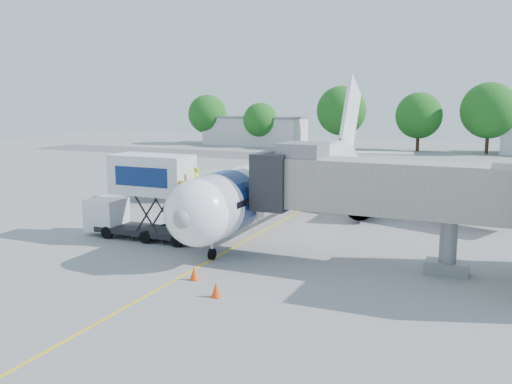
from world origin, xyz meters
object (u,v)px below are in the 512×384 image
at_px(catering_hiloader, 144,197).
at_px(aircraft, 294,177).
at_px(jet_bridge, 364,187).
at_px(ground_tug, 200,281).

bearing_deg(catering_hiloader, aircraft, 60.61).
xyz_separation_m(jet_bridge, ground_tug, (-5.59, -8.20, -3.53)).
distance_m(jet_bridge, catering_hiloader, 14.34).
relative_size(jet_bridge, catering_hiloader, 1.64).
height_order(catering_hiloader, ground_tug, catering_hiloader).
bearing_deg(catering_hiloader, jet_bridge, 0.01).
bearing_deg(ground_tug, jet_bridge, 55.92).
bearing_deg(aircraft, catering_hiloader, -119.39).
relative_size(jet_bridge, ground_tug, 3.60).
distance_m(aircraft, jet_bridge, 13.77).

